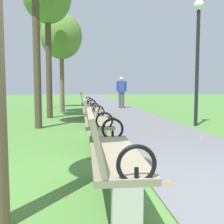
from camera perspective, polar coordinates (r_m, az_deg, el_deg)
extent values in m
plane|color=#4C7F38|center=(2.69, 10.97, -18.80)|extent=(80.00, 80.00, 0.00)
cube|color=slate|center=(20.45, -1.68, 2.14)|extent=(2.22, 44.00, 0.02)
cube|color=gray|center=(2.55, 0.54, -8.76)|extent=(0.47, 1.61, 0.05)
cube|color=gray|center=(2.50, -3.80, -3.82)|extent=(0.16, 1.60, 0.40)
cube|color=#B7B5AD|center=(1.95, 3.10, -21.20)|extent=(0.20, 0.12, 0.45)
cube|color=#B7B5AD|center=(3.33, -0.88, -9.88)|extent=(0.20, 0.12, 0.45)
torus|color=black|center=(1.81, 5.17, -10.91)|extent=(0.27, 0.04, 0.27)
cylinder|color=black|center=(1.83, 5.15, -13.32)|extent=(0.03, 0.03, 0.12)
torus|color=black|center=(3.28, 0.13, -3.59)|extent=(0.27, 0.04, 0.27)
cylinder|color=black|center=(3.29, 0.13, -4.97)|extent=(0.03, 0.03, 0.12)
cube|color=gray|center=(4.84, -3.08, -2.14)|extent=(0.46, 1.60, 0.05)
cube|color=gray|center=(4.81, -5.35, 0.50)|extent=(0.14, 1.60, 0.40)
cube|color=#B7B5AD|center=(4.15, -2.46, -6.86)|extent=(0.20, 0.12, 0.45)
cube|color=#B7B5AD|center=(5.60, -3.51, -3.72)|extent=(0.20, 0.12, 0.45)
torus|color=black|center=(4.07, -1.62, -1.88)|extent=(0.27, 0.03, 0.27)
cylinder|color=black|center=(4.08, -1.61, -2.99)|extent=(0.03, 0.03, 0.12)
torus|color=black|center=(5.58, -2.92, 0.03)|extent=(0.27, 0.03, 0.27)
cylinder|color=black|center=(5.59, -2.92, -0.79)|extent=(0.03, 0.03, 0.12)
cube|color=gray|center=(7.41, -4.45, 0.40)|extent=(0.46, 1.61, 0.05)
cube|color=gray|center=(7.39, -5.93, 2.12)|extent=(0.14, 1.60, 0.40)
cube|color=#B7B5AD|center=(6.70, -4.23, -2.26)|extent=(0.20, 0.12, 0.45)
cube|color=#B7B5AD|center=(8.17, -4.60, -0.92)|extent=(0.20, 0.12, 0.45)
torus|color=black|center=(6.64, -3.73, 0.85)|extent=(0.27, 0.03, 0.27)
cylinder|color=black|center=(6.65, -3.73, 0.16)|extent=(0.03, 0.03, 0.12)
torus|color=black|center=(8.16, -4.20, 1.65)|extent=(0.27, 0.03, 0.27)
cylinder|color=black|center=(8.16, -4.19, 1.09)|extent=(0.03, 0.03, 0.12)
cube|color=gray|center=(10.02, -5.12, 1.64)|extent=(0.47, 1.61, 0.05)
cube|color=gray|center=(10.00, -6.21, 2.91)|extent=(0.15, 1.60, 0.40)
cube|color=#B7B5AD|center=(9.31, -4.86, -0.18)|extent=(0.20, 0.12, 0.45)
cube|color=#B7B5AD|center=(10.78, -5.31, 0.55)|extent=(0.20, 0.12, 0.45)
torus|color=black|center=(9.26, -4.50, 2.06)|extent=(0.27, 0.04, 0.27)
cylinder|color=black|center=(9.27, -4.50, 1.57)|extent=(0.03, 0.03, 0.12)
torus|color=black|center=(10.78, -5.01, 2.50)|extent=(0.27, 0.04, 0.27)
cylinder|color=black|center=(10.78, -5.01, 2.07)|extent=(0.03, 0.03, 0.12)
cylinder|color=#4C3D2D|center=(7.54, -15.54, 12.68)|extent=(0.19, 0.19, 4.20)
cylinder|color=#4C3D2D|center=(9.98, -13.13, 9.26)|extent=(0.21, 0.21, 3.65)
cylinder|color=brown|center=(12.06, -10.44, 6.24)|extent=(0.18, 0.18, 2.67)
ellipsoid|color=#5B8438|center=(12.26, -10.60, 15.40)|extent=(1.77, 1.77, 1.95)
cylinder|color=#4C3D2D|center=(14.99, -12.96, 8.32)|extent=(0.16, 0.16, 3.89)
ellipsoid|color=#477A33|center=(15.32, -13.15, 17.32)|extent=(1.30, 1.30, 1.43)
cylinder|color=#4C4C56|center=(14.22, 1.68, 2.57)|extent=(0.14, 0.14, 0.85)
cylinder|color=#4C4C56|center=(14.23, 2.33, 2.57)|extent=(0.14, 0.14, 0.85)
cube|color=#2D4799|center=(14.21, 2.01, 5.41)|extent=(0.36, 0.26, 0.56)
sphere|color=beige|center=(14.22, 2.02, 6.98)|extent=(0.20, 0.20, 0.20)
cylinder|color=#2D4799|center=(14.20, 1.12, 5.41)|extent=(0.09, 0.09, 0.52)
cylinder|color=#2D4799|center=(14.22, 2.90, 5.41)|extent=(0.09, 0.09, 0.52)
cylinder|color=black|center=(8.04, 17.44, 8.58)|extent=(0.10, 0.10, 3.20)
sphere|color=white|center=(8.34, 17.79, 20.59)|extent=(0.28, 0.28, 0.28)
cylinder|color=gold|center=(10.13, 8.84, -0.93)|extent=(0.10, 0.10, 0.00)
cylinder|color=#BC842D|center=(9.14, -2.87, -1.66)|extent=(0.08, 0.08, 0.00)
cylinder|color=#AD6B23|center=(5.65, -12.41, -6.04)|extent=(0.08, 0.08, 0.00)
cylinder|color=#AD6B23|center=(8.28, 4.78, -2.25)|extent=(0.11, 0.11, 0.00)
cylinder|color=#AD6B23|center=(10.71, -8.22, -0.70)|extent=(0.07, 0.07, 0.00)
cylinder|color=#AD6B23|center=(3.22, 11.71, -14.30)|extent=(0.12, 0.12, 0.00)
cylinder|color=gold|center=(6.76, -6.50, -4.11)|extent=(0.09, 0.09, 0.00)
cylinder|color=brown|center=(5.85, -20.41, -5.86)|extent=(0.10, 0.10, 0.00)
cylinder|color=#93511E|center=(2.88, -9.75, -17.10)|extent=(0.09, 0.09, 0.00)
cylinder|color=#BC842D|center=(6.11, 18.34, -5.14)|extent=(0.15, 0.15, 0.00)
cylinder|color=#AD6B23|center=(10.38, -5.33, -0.86)|extent=(0.16, 0.16, 0.00)
cylinder|color=gold|center=(12.24, -9.84, 0.00)|extent=(0.10, 0.10, 0.00)
cylinder|color=brown|center=(9.21, -10.08, -1.68)|extent=(0.16, 0.16, 0.00)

